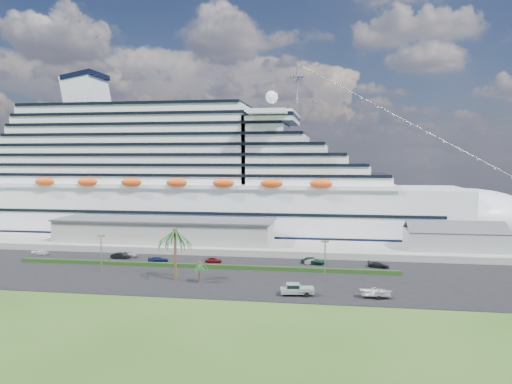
% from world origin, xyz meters
% --- Properties ---
extents(ground, '(420.00, 420.00, 0.00)m').
position_xyz_m(ground, '(0.00, 0.00, 0.00)').
color(ground, '#32531B').
rests_on(ground, ground).
extents(asphalt_lot, '(140.00, 38.00, 0.12)m').
position_xyz_m(asphalt_lot, '(0.00, 11.00, 0.06)').
color(asphalt_lot, black).
rests_on(asphalt_lot, ground).
extents(wharf, '(240.00, 20.00, 1.80)m').
position_xyz_m(wharf, '(0.00, 40.00, 0.90)').
color(wharf, gray).
rests_on(wharf, ground).
extents(water, '(420.00, 160.00, 0.02)m').
position_xyz_m(water, '(0.00, 130.00, 0.01)').
color(water, black).
rests_on(water, ground).
extents(cruise_ship, '(191.00, 38.00, 54.00)m').
position_xyz_m(cruise_ship, '(-21.53, 64.00, 16.69)').
color(cruise_ship, silver).
rests_on(cruise_ship, ground).
extents(terminal_building, '(61.00, 15.00, 6.30)m').
position_xyz_m(terminal_building, '(-25.00, 40.00, 5.01)').
color(terminal_building, gray).
rests_on(terminal_building, wharf).
extents(port_shed, '(24.00, 12.31, 7.37)m').
position_xyz_m(port_shed, '(52.00, 40.00, 4.40)').
color(port_shed, gray).
rests_on(port_shed, wharf).
extents(hedge, '(88.00, 1.10, 0.90)m').
position_xyz_m(hedge, '(-8.00, 16.00, 0.57)').
color(hedge, black).
rests_on(hedge, asphalt_lot).
extents(lamp_post_left, '(1.60, 0.35, 8.27)m').
position_xyz_m(lamp_post_left, '(-28.00, 8.00, 5.34)').
color(lamp_post_left, gray).
rests_on(lamp_post_left, asphalt_lot).
extents(lamp_post_right, '(1.60, 0.35, 8.27)m').
position_xyz_m(lamp_post_right, '(20.00, 8.00, 5.34)').
color(lamp_post_right, gray).
rests_on(lamp_post_right, asphalt_lot).
extents(palm_tall, '(8.82, 8.82, 11.13)m').
position_xyz_m(palm_tall, '(-10.00, 4.00, 9.20)').
color(palm_tall, '#47301E').
rests_on(palm_tall, ground).
extents(palm_short, '(3.53, 3.53, 4.56)m').
position_xyz_m(palm_short, '(-4.50, 2.50, 3.67)').
color(palm_short, '#47301E').
rests_on(palm_short, ground).
extents(parked_car_0, '(4.48, 2.39, 1.45)m').
position_xyz_m(parked_car_0, '(-52.96, 24.55, 0.85)').
color(parked_car_0, silver).
rests_on(parked_car_0, asphalt_lot).
extents(parked_car_1, '(4.56, 1.82, 1.48)m').
position_xyz_m(parked_car_1, '(-30.52, 23.10, 0.86)').
color(parked_car_1, black).
rests_on(parked_car_1, asphalt_lot).
extents(parked_car_2, '(5.89, 3.41, 1.54)m').
position_xyz_m(parked_car_2, '(-29.57, 24.79, 0.89)').
color(parked_car_2, '#A3A5AC').
rests_on(parked_car_2, asphalt_lot).
extents(parked_car_3, '(5.25, 3.62, 1.41)m').
position_xyz_m(parked_car_3, '(-19.60, 20.06, 0.83)').
color(parked_car_3, '#121C42').
rests_on(parked_car_3, asphalt_lot).
extents(parked_car_4, '(4.06, 1.99, 1.33)m').
position_xyz_m(parked_car_4, '(-6.51, 21.91, 0.79)').
color(parked_car_4, maroon).
rests_on(parked_car_4, asphalt_lot).
extents(parked_car_5, '(3.83, 1.49, 1.24)m').
position_xyz_m(parked_car_5, '(16.84, 23.85, 0.74)').
color(parked_car_5, '#9B9DA1').
rests_on(parked_car_5, asphalt_lot).
extents(parked_car_6, '(6.01, 4.06, 1.53)m').
position_xyz_m(parked_car_6, '(17.00, 24.24, 0.88)').
color(parked_car_6, '#0C311C').
rests_on(parked_car_6, asphalt_lot).
extents(parked_car_7, '(5.19, 3.44, 1.40)m').
position_xyz_m(parked_car_7, '(31.73, 22.56, 0.82)').
color(parked_car_7, black).
rests_on(parked_car_7, asphalt_lot).
extents(pickup_truck, '(6.32, 3.03, 2.14)m').
position_xyz_m(pickup_truck, '(15.16, -3.27, 1.29)').
color(pickup_truck, black).
rests_on(pickup_truck, asphalt_lot).
extents(boat_trailer, '(6.44, 4.14, 1.85)m').
position_xyz_m(boat_trailer, '(29.21, -2.90, 1.35)').
color(boat_trailer, gray).
rests_on(boat_trailer, asphalt_lot).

